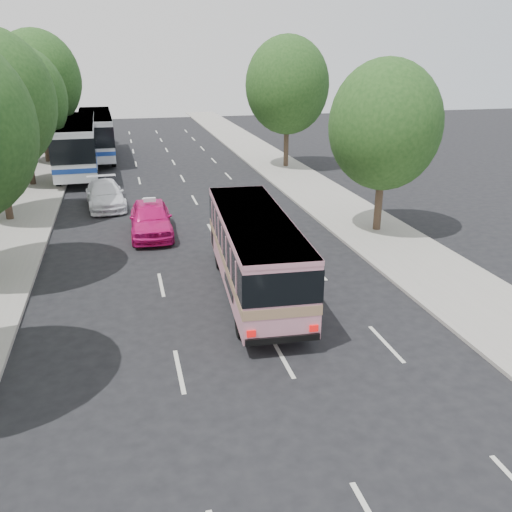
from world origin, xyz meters
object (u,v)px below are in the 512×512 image
object	(u,v)px
tour_coach_front	(76,142)
tour_coach_rear	(96,131)
white_pickup	(105,195)
pink_bus	(255,246)
pink_taxi	(151,218)

from	to	relation	value
tour_coach_front	tour_coach_rear	bearing A→B (deg)	77.17
tour_coach_front	tour_coach_rear	distance (m)	5.97
white_pickup	tour_coach_rear	world-z (taller)	tour_coach_rear
white_pickup	tour_coach_rear	bearing A→B (deg)	87.62
tour_coach_front	tour_coach_rear	size ratio (longest dim) A/B	1.03
pink_bus	pink_taxi	distance (m)	8.30
white_pickup	tour_coach_rear	xyz separation A→B (m)	(-0.78, 15.73, 1.44)
pink_taxi	tour_coach_front	bearing A→B (deg)	106.34
pink_bus	tour_coach_front	world-z (taller)	tour_coach_front
pink_taxi	pink_bus	bearing A→B (deg)	-66.08
pink_taxi	white_pickup	world-z (taller)	pink_taxi
pink_bus	tour_coach_front	bearing A→B (deg)	111.15
tour_coach_rear	tour_coach_front	bearing A→B (deg)	-103.04
pink_taxi	tour_coach_front	xyz separation A→B (m)	(-4.10, 15.53, 1.40)
pink_taxi	white_pickup	distance (m)	6.05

